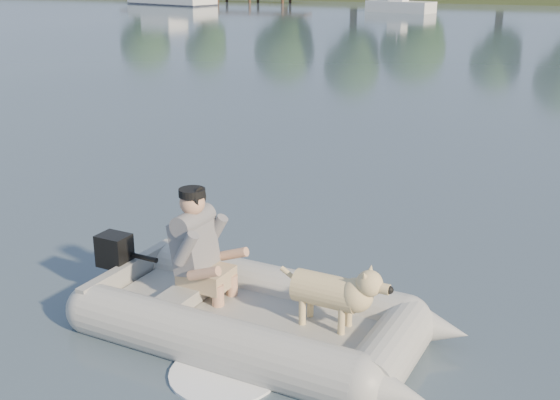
% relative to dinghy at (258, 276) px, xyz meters
% --- Properties ---
extents(water, '(160.00, 160.00, 0.00)m').
position_rel_dinghy_xyz_m(water, '(-0.80, 0.04, -0.59)').
color(water, slate).
rests_on(water, ground).
extents(dinghy, '(4.84, 3.48, 1.38)m').
position_rel_dinghy_xyz_m(dinghy, '(0.00, 0.00, 0.00)').
color(dinghy, '#ADADA7').
rests_on(dinghy, water).
extents(man, '(0.78, 0.69, 1.07)m').
position_rel_dinghy_xyz_m(man, '(-0.69, 0.12, 0.18)').
color(man, slate).
rests_on(man, dinghy).
extents(dog, '(0.96, 0.42, 0.62)m').
position_rel_dinghy_xyz_m(dog, '(0.65, -0.02, -0.07)').
color(dog, tan).
rests_on(dog, dinghy).
extents(outboard_motor, '(0.44, 0.33, 0.78)m').
position_rel_dinghy_xyz_m(outboard_motor, '(-1.64, 0.17, -0.28)').
color(outboard_motor, black).
rests_on(outboard_motor, dinghy).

